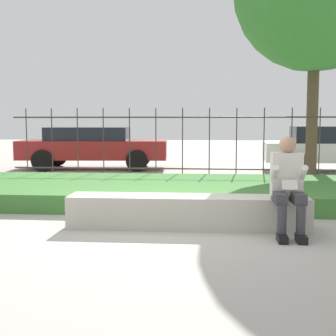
{
  "coord_description": "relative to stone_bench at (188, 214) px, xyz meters",
  "views": [
    {
      "loc": [
        0.58,
        -6.15,
        1.41
      ],
      "look_at": [
        -0.07,
        1.46,
        0.66
      ],
      "focal_mm": 50.0,
      "sensor_mm": 36.0,
      "label": 1
    }
  ],
  "objects": [
    {
      "name": "stone_bench",
      "position": [
        0.0,
        0.0,
        0.0
      ],
      "size": [
        3.19,
        0.53,
        0.43
      ],
      "color": "#B7B2A3",
      "rests_on": "ground_plane"
    },
    {
      "name": "iron_fence",
      "position": [
        -0.32,
        4.45,
        0.71
      ],
      "size": [
        7.9,
        0.03,
        1.72
      ],
      "color": "#332D28",
      "rests_on": "ground_plane"
    },
    {
      "name": "ground_plane",
      "position": [
        -0.32,
        0.0,
        -0.19
      ],
      "size": [
        60.0,
        60.0,
        0.0
      ],
      "primitive_type": "plane",
      "color": "#A8A399"
    },
    {
      "name": "person_seated_reader",
      "position": [
        1.25,
        -0.29,
        0.47
      ],
      "size": [
        0.42,
        0.73,
        1.23
      ],
      "color": "black",
      "rests_on": "ground_plane"
    },
    {
      "name": "car_parked_left",
      "position": [
        -3.19,
        7.68,
        0.49
      ],
      "size": [
        4.46,
        2.08,
        1.25
      ],
      "rotation": [
        0.0,
        0.0,
        0.07
      ],
      "color": "maroon",
      "rests_on": "ground_plane"
    },
    {
      "name": "grass_berm",
      "position": [
        -0.32,
        2.29,
        -0.04
      ],
      "size": [
        9.9,
        3.17,
        0.3
      ],
      "color": "#3D7533",
      "rests_on": "ground_plane"
    }
  ]
}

